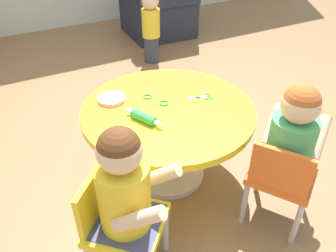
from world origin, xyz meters
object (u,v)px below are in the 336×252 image
object	(u,v)px
seated_child_right	(293,135)
rolling_pin	(144,117)
toddler_standing	(151,26)
craft_scissors	(204,97)
armchair_dark	(160,8)
child_chair_right	(281,177)
craft_table	(168,124)
child_chair_left	(119,221)
seated_child_left	(124,185)

from	to	relation	value
seated_child_right	rolling_pin	size ratio (longest dim) A/B	2.35
toddler_standing	craft_scissors	world-z (taller)	toddler_standing
seated_child_right	armchair_dark	bearing A→B (deg)	76.34
child_chair_right	rolling_pin	xyz separation A→B (m)	(-0.49, 0.51, 0.20)
craft_table	seated_child_right	bearing A→B (deg)	-56.41
toddler_standing	child_chair_right	bearing A→B (deg)	-97.79
child_chair_right	armchair_dark	bearing A→B (deg)	75.78
craft_table	child_chair_left	size ratio (longest dim) A/B	1.75
craft_scissors	armchair_dark	bearing A→B (deg)	69.95
craft_table	child_chair_right	world-z (taller)	child_chair_right
seated_child_left	armchair_dark	world-z (taller)	armchair_dark
seated_child_left	child_chair_right	xyz separation A→B (m)	(0.76, -0.08, -0.23)
child_chair_right	child_chair_left	bearing A→B (deg)	172.08
child_chair_left	child_chair_right	distance (m)	0.80
toddler_standing	rolling_pin	size ratio (longest dim) A/B	3.10
toddler_standing	rolling_pin	bearing A→B (deg)	-116.22
child_chair_left	seated_child_left	bearing A→B (deg)	-42.84
rolling_pin	craft_scissors	distance (m)	0.40
craft_table	seated_child_right	world-z (taller)	seated_child_right
seated_child_left	toddler_standing	world-z (taller)	seated_child_left
armchair_dark	rolling_pin	bearing A→B (deg)	-118.13
child_chair_right	rolling_pin	distance (m)	0.73
craft_scissors	seated_child_left	bearing A→B (deg)	-144.10
armchair_dark	toddler_standing	size ratio (longest dim) A/B	1.26
toddler_standing	craft_scissors	size ratio (longest dim) A/B	4.73
seated_child_right	toddler_standing	bearing A→B (deg)	83.04
seated_child_right	armchair_dark	distance (m)	2.77
armchair_dark	toddler_standing	xyz separation A→B (m)	(-0.40, -0.63, 0.05)
craft_table	toddler_standing	size ratio (longest dim) A/B	1.39
craft_scissors	rolling_pin	bearing A→B (deg)	-171.41
rolling_pin	craft_scissors	size ratio (longest dim) A/B	1.53
craft_table	child_chair_left	bearing A→B (deg)	-135.91
craft_table	seated_child_left	world-z (taller)	seated_child_left
craft_table	child_chair_right	xyz separation A→B (m)	(0.33, -0.56, -0.07)
child_chair_left	seated_child_right	size ratio (longest dim) A/B	1.05
armchair_dark	craft_scissors	size ratio (longest dim) A/B	5.98
toddler_standing	craft_scissors	bearing A→B (deg)	-104.10
child_chair_right	craft_table	bearing A→B (deg)	120.07
armchair_dark	seated_child_left	bearing A→B (deg)	-118.88
seated_child_left	rolling_pin	bearing A→B (deg)	57.40
child_chair_right	armchair_dark	xyz separation A→B (m)	(0.69, 2.71, 0.00)
seated_child_left	seated_child_right	world-z (taller)	same
seated_child_right	toddler_standing	xyz separation A→B (m)	(0.25, 2.06, -0.17)
seated_child_left	craft_scissors	bearing A→B (deg)	35.90
child_chair_right	craft_scissors	size ratio (longest dim) A/B	3.77
child_chair_left	child_chair_right	size ratio (longest dim) A/B	1.00
child_chair_left	craft_scissors	world-z (taller)	child_chair_left
child_chair_right	rolling_pin	world-z (taller)	child_chair_right
child_chair_right	craft_scissors	bearing A→B (deg)	99.67
armchair_dark	rolling_pin	distance (m)	2.51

